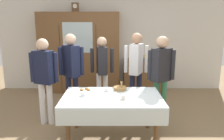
# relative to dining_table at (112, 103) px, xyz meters

# --- Properties ---
(ground_plane) EXTENTS (12.00, 12.00, 0.00)m
(ground_plane) POSITION_rel_dining_table_xyz_m (0.00, 0.23, -0.65)
(ground_plane) COLOR #846B4C
(ground_plane) RESTS_ON ground
(back_wall) EXTENTS (6.40, 0.10, 2.70)m
(back_wall) POSITION_rel_dining_table_xyz_m (0.00, 2.88, 0.70)
(back_wall) COLOR silver
(back_wall) RESTS_ON ground
(dining_table) EXTENTS (1.62, 1.01, 0.75)m
(dining_table) POSITION_rel_dining_table_xyz_m (0.00, 0.00, 0.00)
(dining_table) COLOR brown
(dining_table) RESTS_ON ground
(wall_cabinet) EXTENTS (2.18, 0.46, 2.20)m
(wall_cabinet) POSITION_rel_dining_table_xyz_m (-0.90, 2.59, 0.45)
(wall_cabinet) COLOR brown
(wall_cabinet) RESTS_ON ground
(mantel_clock) EXTENTS (0.18, 0.11, 0.24)m
(mantel_clock) POSITION_rel_dining_table_xyz_m (-0.97, 2.59, 1.67)
(mantel_clock) COLOR brown
(mantel_clock) RESTS_ON wall_cabinet
(bookshelf_low) EXTENTS (1.13, 0.35, 0.93)m
(bookshelf_low) POSITION_rel_dining_table_xyz_m (0.90, 2.64, -0.19)
(bookshelf_low) COLOR brown
(bookshelf_low) RESTS_ON ground
(book_stack) EXTENTS (0.17, 0.23, 0.11)m
(book_stack) POSITION_rel_dining_table_xyz_m (0.90, 2.64, 0.33)
(book_stack) COLOR #2D5184
(book_stack) RESTS_ON bookshelf_low
(tea_cup_far_right) EXTENTS (0.13, 0.13, 0.06)m
(tea_cup_far_right) POSITION_rel_dining_table_xyz_m (-0.10, 0.29, 0.13)
(tea_cup_far_right) COLOR white
(tea_cup_far_right) RESTS_ON dining_table
(tea_cup_front_edge) EXTENTS (0.13, 0.13, 0.06)m
(tea_cup_front_edge) POSITION_rel_dining_table_xyz_m (-0.48, 0.04, 0.13)
(tea_cup_front_edge) COLOR white
(tea_cup_front_edge) RESTS_ON dining_table
(tea_cup_near_right) EXTENTS (0.13, 0.13, 0.06)m
(tea_cup_near_right) POSITION_rel_dining_table_xyz_m (0.18, -0.11, 0.13)
(tea_cup_near_right) COLOR white
(tea_cup_near_right) RESTS_ON dining_table
(bread_basket) EXTENTS (0.24, 0.24, 0.16)m
(bread_basket) POSITION_rel_dining_table_xyz_m (0.14, 0.37, 0.14)
(bread_basket) COLOR #9E7542
(bread_basket) RESTS_ON dining_table
(pastry_plate) EXTENTS (0.28, 0.28, 0.05)m
(pastry_plate) POSITION_rel_dining_table_xyz_m (-0.47, 0.30, 0.12)
(pastry_plate) COLOR white
(pastry_plate) RESTS_ON dining_table
(spoon_mid_right) EXTENTS (0.12, 0.02, 0.01)m
(spoon_mid_right) POSITION_rel_dining_table_xyz_m (0.55, 0.22, 0.11)
(spoon_mid_right) COLOR silver
(spoon_mid_right) RESTS_ON dining_table
(spoon_mid_left) EXTENTS (0.12, 0.02, 0.01)m
(spoon_mid_left) POSITION_rel_dining_table_xyz_m (-0.23, -0.20, 0.11)
(spoon_mid_left) COLOR silver
(spoon_mid_left) RESTS_ON dining_table
(person_behind_table_right) EXTENTS (0.52, 0.39, 1.62)m
(person_behind_table_right) POSITION_rel_dining_table_xyz_m (-0.22, 1.39, 0.34)
(person_behind_table_right) COLOR silver
(person_behind_table_right) RESTS_ON ground
(person_behind_table_left) EXTENTS (0.52, 0.41, 1.72)m
(person_behind_table_left) POSITION_rel_dining_table_xyz_m (0.52, 1.19, 0.41)
(person_behind_table_left) COLOR #191E38
(person_behind_table_left) RESTS_ON ground
(person_beside_shelf) EXTENTS (0.52, 0.40, 1.71)m
(person_beside_shelf) POSITION_rel_dining_table_xyz_m (-0.83, 0.97, 0.40)
(person_beside_shelf) COLOR #191E38
(person_beside_shelf) RESTS_ON ground
(person_by_cabinet) EXTENTS (0.52, 0.37, 1.69)m
(person_by_cabinet) POSITION_rel_dining_table_xyz_m (0.93, 0.66, 0.39)
(person_by_cabinet) COLOR #33704C
(person_by_cabinet) RESTS_ON ground
(person_near_right_end) EXTENTS (0.52, 0.32, 1.65)m
(person_near_right_end) POSITION_rel_dining_table_xyz_m (-1.26, 0.57, 0.36)
(person_near_right_end) COLOR silver
(person_near_right_end) RESTS_ON ground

